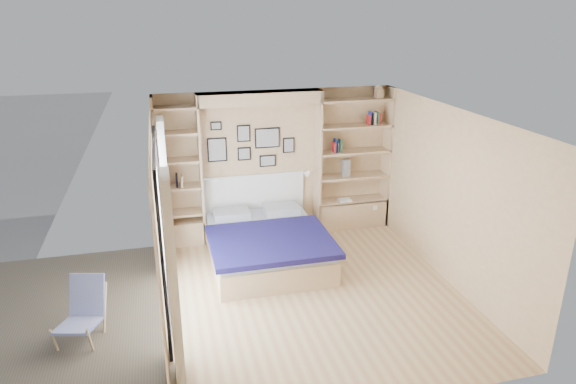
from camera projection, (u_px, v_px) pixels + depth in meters
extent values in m
plane|color=tan|center=(312.00, 292.00, 7.19)|extent=(4.50, 4.50, 0.00)
plane|color=#D5AF82|center=(276.00, 163.00, 8.82)|extent=(4.00, 0.00, 4.00)
plane|color=#D5AF82|center=(385.00, 297.00, 4.71)|extent=(4.00, 0.00, 4.00)
plane|color=#D5AF82|center=(158.00, 224.00, 6.30)|extent=(0.00, 4.50, 4.50)
plane|color=#D5AF82|center=(450.00, 197.00, 7.22)|extent=(0.00, 4.50, 4.50)
plane|color=white|center=(316.00, 116.00, 6.34)|extent=(4.50, 4.50, 0.00)
cube|color=tan|center=(201.00, 171.00, 8.36)|extent=(0.04, 0.35, 2.50)
cube|color=tan|center=(318.00, 163.00, 8.82)|extent=(0.04, 0.35, 2.50)
cube|color=tan|center=(260.00, 98.00, 8.20)|extent=(2.00, 0.35, 0.20)
cube|color=tan|center=(387.00, 158.00, 9.11)|extent=(0.04, 0.35, 2.50)
cube|color=tan|center=(158.00, 174.00, 8.20)|extent=(0.04, 0.35, 2.50)
cube|color=tan|center=(351.00, 213.00, 9.31)|extent=(1.30, 0.35, 0.50)
cube|color=tan|center=(183.00, 232.00, 8.63)|extent=(0.70, 0.35, 0.40)
cube|color=black|center=(154.00, 147.00, 5.98)|extent=(0.04, 2.08, 0.06)
cube|color=black|center=(169.00, 309.00, 6.72)|extent=(0.04, 2.08, 0.06)
cube|color=black|center=(164.00, 274.00, 5.43)|extent=(0.04, 0.06, 2.20)
cube|color=black|center=(160.00, 206.00, 7.29)|extent=(0.04, 0.06, 2.20)
cube|color=silver|center=(161.00, 234.00, 6.35)|extent=(0.01, 2.00, 2.20)
cube|color=white|center=(173.00, 282.00, 5.18)|extent=(0.10, 0.45, 2.30)
cube|color=white|center=(166.00, 196.00, 7.55)|extent=(0.10, 0.45, 2.30)
cube|color=tan|center=(352.00, 200.00, 9.22)|extent=(1.30, 0.35, 0.04)
cube|color=tan|center=(353.00, 176.00, 9.07)|extent=(1.30, 0.35, 0.04)
cube|color=tan|center=(354.00, 152.00, 8.92)|extent=(1.30, 0.35, 0.04)
cube|color=tan|center=(355.00, 126.00, 8.76)|extent=(1.30, 0.35, 0.04)
cube|color=tan|center=(356.00, 100.00, 8.61)|extent=(1.30, 0.35, 0.04)
cube|color=tan|center=(182.00, 213.00, 8.51)|extent=(0.70, 0.35, 0.04)
cube|color=tan|center=(180.00, 187.00, 8.36)|extent=(0.70, 0.35, 0.04)
cube|color=tan|center=(178.00, 161.00, 8.21)|extent=(0.70, 0.35, 0.04)
cube|color=tan|center=(176.00, 133.00, 8.06)|extent=(0.70, 0.35, 0.04)
cube|color=tan|center=(174.00, 108.00, 7.92)|extent=(0.70, 0.35, 0.04)
cube|color=tan|center=(266.00, 250.00, 8.04)|extent=(1.71, 2.13, 0.37)
cube|color=#A2A6B1|center=(266.00, 236.00, 7.96)|extent=(1.67, 2.09, 0.10)
cube|color=#141143|center=(271.00, 241.00, 7.60)|extent=(1.81, 1.49, 0.08)
cube|color=#A2A6B1|center=(231.00, 214.00, 8.52)|extent=(0.59, 0.43, 0.12)
cube|color=#A2A6B1|center=(281.00, 209.00, 8.72)|extent=(0.59, 0.43, 0.12)
cube|color=white|center=(253.00, 194.00, 8.87)|extent=(1.81, 0.04, 0.70)
cube|color=black|center=(217.00, 150.00, 8.46)|extent=(0.32, 0.02, 0.40)
cube|color=gray|center=(217.00, 150.00, 8.45)|extent=(0.28, 0.01, 0.36)
cube|color=black|center=(244.00, 133.00, 8.48)|extent=(0.22, 0.02, 0.28)
cube|color=gray|center=(244.00, 134.00, 8.47)|extent=(0.18, 0.01, 0.24)
cube|color=black|center=(244.00, 154.00, 8.60)|extent=(0.22, 0.02, 0.22)
cube|color=gray|center=(244.00, 154.00, 8.59)|extent=(0.18, 0.01, 0.18)
cube|color=black|center=(267.00, 138.00, 8.61)|extent=(0.42, 0.02, 0.34)
cube|color=gray|center=(267.00, 138.00, 8.60)|extent=(0.38, 0.01, 0.30)
cube|color=black|center=(268.00, 161.00, 8.74)|extent=(0.28, 0.02, 0.20)
cube|color=gray|center=(268.00, 161.00, 8.73)|extent=(0.24, 0.01, 0.16)
cube|color=black|center=(289.00, 145.00, 8.74)|extent=(0.20, 0.02, 0.26)
cube|color=gray|center=(289.00, 145.00, 8.73)|extent=(0.16, 0.01, 0.22)
cube|color=black|center=(216.00, 126.00, 8.33)|extent=(0.18, 0.02, 0.14)
cube|color=gray|center=(216.00, 126.00, 8.32)|extent=(0.14, 0.01, 0.10)
cylinder|color=silver|center=(210.00, 179.00, 8.37)|extent=(0.20, 0.02, 0.02)
cone|color=white|center=(216.00, 180.00, 8.40)|extent=(0.13, 0.12, 0.15)
cylinder|color=silver|center=(311.00, 172.00, 8.76)|extent=(0.20, 0.02, 0.02)
cone|color=white|center=(306.00, 173.00, 8.75)|extent=(0.13, 0.12, 0.15)
cube|color=#A51E1E|center=(334.00, 147.00, 8.79)|extent=(0.02, 0.15, 0.17)
cube|color=navy|center=(335.00, 146.00, 8.79)|extent=(0.03, 0.15, 0.22)
cube|color=black|center=(336.00, 146.00, 8.80)|extent=(0.03, 0.15, 0.20)
cube|color=#BFB28C|center=(337.00, 147.00, 8.80)|extent=(0.04, 0.15, 0.17)
cube|color=#26593F|center=(340.00, 146.00, 8.81)|extent=(0.03, 0.15, 0.21)
cube|color=#A51E1E|center=(368.00, 120.00, 8.78)|extent=(0.02, 0.15, 0.16)
cube|color=navy|center=(370.00, 118.00, 8.78)|extent=(0.03, 0.15, 0.22)
cube|color=black|center=(371.00, 119.00, 8.79)|extent=(0.03, 0.15, 0.20)
cube|color=#BFB28C|center=(374.00, 118.00, 8.80)|extent=(0.04, 0.15, 0.21)
cube|color=#2D5E46|center=(377.00, 118.00, 8.81)|extent=(0.03, 0.15, 0.22)
cube|color=#A51E1E|center=(379.00, 118.00, 8.82)|extent=(0.03, 0.15, 0.19)
cube|color=navy|center=(177.00, 181.00, 8.31)|extent=(0.02, 0.15, 0.18)
cube|color=black|center=(177.00, 180.00, 8.31)|extent=(0.03, 0.15, 0.21)
cube|color=#BFB28C|center=(182.00, 181.00, 8.33)|extent=(0.03, 0.15, 0.18)
cube|color=tan|center=(379.00, 93.00, 8.67)|extent=(0.13, 0.13, 0.15)
cone|color=tan|center=(379.00, 86.00, 8.63)|extent=(0.20, 0.20, 0.08)
cube|color=slate|center=(346.00, 168.00, 8.98)|extent=(0.12, 0.12, 0.30)
cube|color=white|center=(345.00, 200.00, 9.13)|extent=(0.22, 0.16, 0.03)
cube|color=brown|center=(34.00, 329.00, 6.36)|extent=(3.20, 4.00, 0.05)
cylinder|color=tan|center=(54.00, 341.00, 5.83)|extent=(0.06, 0.13, 0.37)
cylinder|color=tan|center=(90.00, 341.00, 5.83)|extent=(0.06, 0.13, 0.37)
cylinder|color=tan|center=(71.00, 309.00, 6.29)|extent=(0.11, 0.30, 0.61)
cylinder|color=tan|center=(105.00, 309.00, 6.28)|extent=(0.11, 0.30, 0.61)
cube|color=#2E37A7|center=(78.00, 326.00, 5.98)|extent=(0.54, 0.60, 0.14)
cube|color=#2E37A7|center=(87.00, 294.00, 6.25)|extent=(0.46, 0.30, 0.49)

